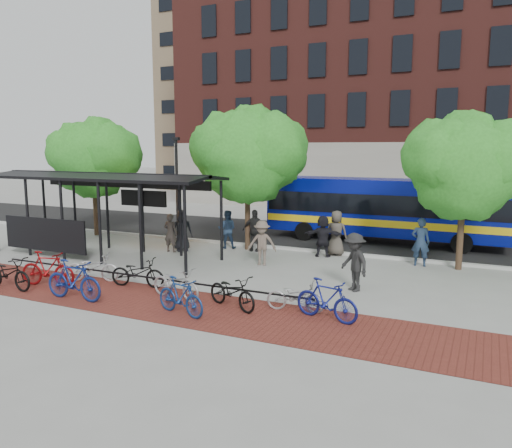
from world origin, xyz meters
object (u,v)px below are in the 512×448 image
at_px(lamp_post_left, 177,186).
at_px(pedestrian_9, 354,262).
at_px(bike_8, 232,292).
at_px(tree_c, 467,163).
at_px(tree_a, 95,155).
at_px(pedestrian_2, 227,229).
at_px(bike_7, 180,296).
at_px(pedestrian_4, 254,230).
at_px(pedestrian_6, 336,233).
at_px(bike_0, 8,273).
at_px(bus, 384,206).
at_px(pedestrian_7, 421,242).
at_px(tree_b, 250,151).
at_px(bike_11, 327,300).
at_px(bike_4, 138,272).
at_px(pedestrian_3, 262,243).
at_px(bus_shelter, 100,186).
at_px(pedestrian_0, 182,230).
at_px(bike_3, 74,280).
at_px(bike_10, 296,296).
at_px(bike_1, 48,269).
at_px(bike_6, 176,283).
at_px(bike_2, 93,267).
at_px(pedestrian_1, 171,233).
at_px(pedestrian_5, 323,236).

relative_size(lamp_post_left, pedestrian_9, 2.69).
bearing_deg(bike_8, tree_c, -15.22).
distance_m(tree_c, bike_8, 10.39).
relative_size(tree_a, pedestrian_2, 3.50).
height_order(bike_7, pedestrian_4, pedestrian_4).
distance_m(lamp_post_left, pedestrian_6, 8.22).
distance_m(bike_0, pedestrian_6, 12.77).
distance_m(lamp_post_left, bike_0, 9.76).
xyz_separation_m(tree_c, bus, (-3.81, 4.42, -2.27)).
bearing_deg(pedestrian_7, tree_b, -4.56).
xyz_separation_m(tree_c, bike_11, (-2.98, -7.70, -3.49)).
distance_m(bike_4, bike_8, 3.96).
xyz_separation_m(bus, pedestrian_4, (-4.86, -4.62, -0.84)).
xyz_separation_m(tree_b, bike_8, (3.24, -7.88, -3.96)).
relative_size(bike_0, bike_8, 1.08).
bearing_deg(bike_8, pedestrian_2, 50.25).
xyz_separation_m(bike_8, pedestrian_4, (-2.91, 7.67, 0.44)).
bearing_deg(tree_a, bike_11, -27.14).
xyz_separation_m(pedestrian_3, pedestrian_9, (4.21, -2.02, 0.06)).
height_order(bike_0, pedestrian_4, pedestrian_4).
xyz_separation_m(bus_shelter, pedestrian_0, (2.58, 2.25, -2.06)).
relative_size(bike_3, pedestrian_4, 1.11).
distance_m(tree_c, pedestrian_3, 8.30).
distance_m(bus_shelter, pedestrian_0, 4.00).
bearing_deg(bike_11, bike_10, 85.50).
distance_m(tree_b, tree_c, 9.00).
bearing_deg(pedestrian_9, pedestrian_4, -177.84).
bearing_deg(tree_b, pedestrian_6, 6.55).
bearing_deg(bike_3, bike_7, -87.47).
distance_m(tree_a, pedestrian_3, 11.57).
height_order(tree_b, pedestrian_2, tree_b).
xyz_separation_m(pedestrian_0, pedestrian_4, (2.97, 1.37, 0.00)).
relative_size(bike_1, pedestrian_2, 1.13).
relative_size(pedestrian_3, pedestrian_6, 0.91).
distance_m(bike_0, bike_11, 10.48).
bearing_deg(bike_6, pedestrian_6, -6.99).
bearing_deg(lamp_post_left, bike_2, -78.57).
bearing_deg(pedestrian_0, bike_3, -125.57).
distance_m(bike_1, pedestrian_1, 6.46).
bearing_deg(bike_0, bike_7, -86.16).
distance_m(tree_a, bike_2, 10.43).
distance_m(bike_1, bike_3, 2.12).
relative_size(tree_c, pedestrian_5, 3.31).
relative_size(tree_a, lamp_post_left, 1.21).
relative_size(bike_7, bike_8, 0.93).
xyz_separation_m(bike_7, bike_11, (3.80, 1.31, 0.03)).
distance_m(bus, pedestrian_3, 7.83).
height_order(bike_0, pedestrian_2, pedestrian_2).
xyz_separation_m(bus_shelter, bus, (10.41, 8.24, -1.22)).
relative_size(bus_shelter, bike_4, 5.59).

